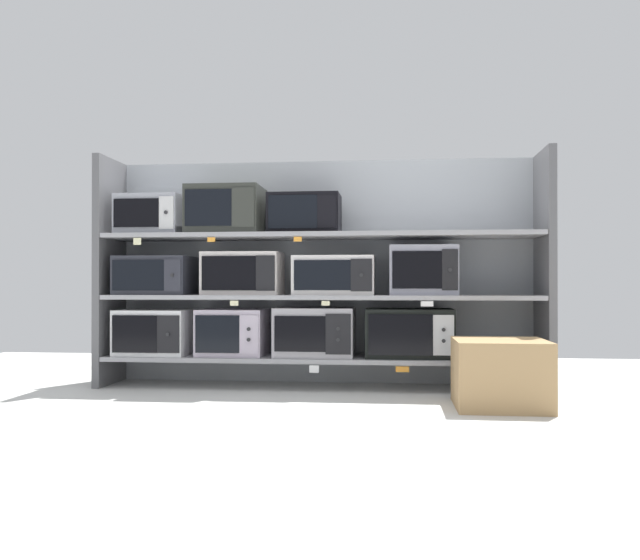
% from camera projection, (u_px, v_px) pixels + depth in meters
% --- Properties ---
extents(ground, '(6.89, 6.00, 0.02)m').
position_uv_depth(ground, '(300.00, 418.00, 3.56)').
color(ground, silver).
extents(back_panel, '(3.09, 0.04, 1.57)m').
position_uv_depth(back_panel, '(324.00, 272.00, 4.82)').
color(back_panel, '#9EA3A8').
rests_on(back_panel, ground).
extents(upright_left, '(0.05, 0.47, 1.57)m').
position_uv_depth(upright_left, '(110.00, 271.00, 4.72)').
color(upright_left, '#5B5B5E').
rests_on(upright_left, ground).
extents(upright_right, '(0.05, 0.47, 1.57)m').
position_uv_depth(upright_right, '(545.00, 270.00, 4.41)').
color(upright_right, '#5B5B5E').
rests_on(upright_right, ground).
extents(shelf_0, '(2.89, 0.47, 0.03)m').
position_uv_depth(shelf_0, '(320.00, 358.00, 4.56)').
color(shelf_0, '#99999E').
rests_on(shelf_0, ground).
extents(microwave_0, '(0.48, 0.43, 0.31)m').
position_uv_depth(microwave_0, '(156.00, 332.00, 4.67)').
color(microwave_0, silver).
rests_on(microwave_0, shelf_0).
extents(microwave_1, '(0.45, 0.40, 0.31)m').
position_uv_depth(microwave_1, '(233.00, 332.00, 4.62)').
color(microwave_1, '#BDB0C2').
rests_on(microwave_1, shelf_0).
extents(microwave_2, '(0.53, 0.42, 0.33)m').
position_uv_depth(microwave_2, '(315.00, 332.00, 4.56)').
color(microwave_2, '#A5A2A8').
rests_on(microwave_2, shelf_0).
extents(microwave_3, '(0.58, 0.39, 0.32)m').
position_uv_depth(microwave_3, '(409.00, 333.00, 4.49)').
color(microwave_3, black).
rests_on(microwave_3, shelf_0).
extents(price_tag_0, '(0.06, 0.00, 0.05)m').
position_uv_depth(price_tag_0, '(314.00, 369.00, 4.32)').
color(price_tag_0, white).
extents(price_tag_1, '(0.08, 0.00, 0.04)m').
position_uv_depth(price_tag_1, '(402.00, 369.00, 4.26)').
color(price_tag_1, orange).
extents(shelf_1, '(2.89, 0.47, 0.03)m').
position_uv_depth(shelf_1, '(320.00, 297.00, 4.56)').
color(shelf_1, '#99999E').
extents(microwave_4, '(0.50, 0.43, 0.26)m').
position_uv_depth(microwave_4, '(157.00, 276.00, 4.68)').
color(microwave_4, '#2A2B34').
rests_on(microwave_4, shelf_1).
extents(microwave_5, '(0.52, 0.35, 0.29)m').
position_uv_depth(microwave_5, '(243.00, 274.00, 4.61)').
color(microwave_5, silver).
rests_on(microwave_5, shelf_1).
extents(microwave_6, '(0.54, 0.42, 0.26)m').
position_uv_depth(microwave_6, '(335.00, 275.00, 4.55)').
color(microwave_6, silver).
rests_on(microwave_6, shelf_1).
extents(microwave_7, '(0.44, 0.38, 0.33)m').
position_uv_depth(microwave_7, '(423.00, 270.00, 4.49)').
color(microwave_7, '#9999AA').
rests_on(microwave_7, shelf_1).
extents(price_tag_2, '(0.06, 0.00, 0.03)m').
position_uv_depth(price_tag_2, '(234.00, 303.00, 4.38)').
color(price_tag_2, beige).
extents(price_tag_3, '(0.05, 0.00, 0.03)m').
position_uv_depth(price_tag_3, '(326.00, 303.00, 4.32)').
color(price_tag_3, beige).
extents(price_tag_4, '(0.08, 0.00, 0.03)m').
position_uv_depth(price_tag_4, '(427.00, 304.00, 4.25)').
color(price_tag_4, white).
extents(shelf_2, '(2.89, 0.47, 0.03)m').
position_uv_depth(shelf_2, '(320.00, 236.00, 4.56)').
color(shelf_2, '#99999E').
extents(microwave_8, '(0.44, 0.38, 0.27)m').
position_uv_depth(microwave_8, '(153.00, 216.00, 4.68)').
color(microwave_8, '#9A9CA6').
rests_on(microwave_8, shelf_2).
extents(microwave_9, '(0.49, 0.42, 0.32)m').
position_uv_depth(microwave_9, '(226.00, 211.00, 4.63)').
color(microwave_9, '#30322D').
rests_on(microwave_9, shelf_2).
extents(microwave_10, '(0.48, 0.34, 0.27)m').
position_uv_depth(microwave_10, '(305.00, 214.00, 4.57)').
color(microwave_10, black).
rests_on(microwave_10, shelf_2).
extents(price_tag_5, '(0.05, 0.00, 0.05)m').
position_uv_depth(price_tag_5, '(137.00, 241.00, 4.45)').
color(price_tag_5, beige).
extents(price_tag_6, '(0.05, 0.00, 0.03)m').
position_uv_depth(price_tag_6, '(211.00, 240.00, 4.40)').
color(price_tag_6, orange).
extents(price_tag_7, '(0.05, 0.00, 0.03)m').
position_uv_depth(price_tag_7, '(298.00, 239.00, 4.34)').
color(price_tag_7, orange).
extents(shipping_carton, '(0.51, 0.51, 0.38)m').
position_uv_depth(shipping_carton, '(500.00, 373.00, 3.81)').
color(shipping_carton, tan).
rests_on(shipping_carton, ground).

